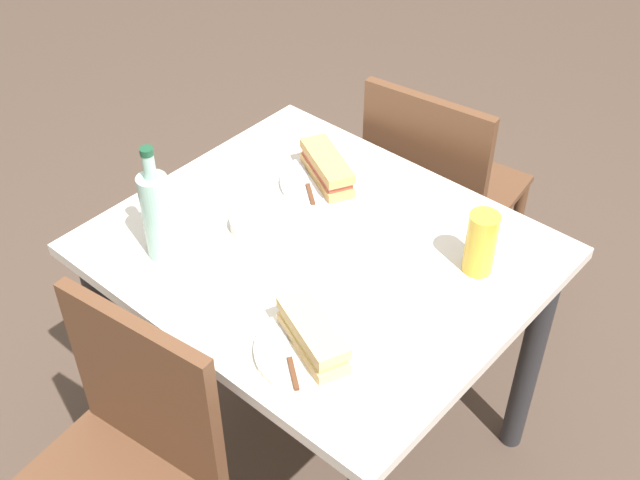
% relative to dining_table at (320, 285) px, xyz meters
% --- Properties ---
extents(ground_plane, '(8.00, 8.00, 0.00)m').
position_rel_dining_table_xyz_m(ground_plane, '(0.00, 0.00, -0.60)').
color(ground_plane, '#47382D').
extents(dining_table, '(0.96, 0.83, 0.72)m').
position_rel_dining_table_xyz_m(dining_table, '(0.00, 0.00, 0.00)').
color(dining_table, beige).
rests_on(dining_table, ground).
extents(chair_far, '(0.45, 0.45, 0.86)m').
position_rel_dining_table_xyz_m(chair_far, '(0.01, 0.61, -0.11)').
color(chair_far, brown).
rests_on(chair_far, ground).
extents(chair_near, '(0.45, 0.45, 0.86)m').
position_rel_dining_table_xyz_m(chair_near, '(0.08, -0.61, -0.11)').
color(chair_near, brown).
rests_on(chair_near, ground).
extents(plate_near, '(0.24, 0.24, 0.01)m').
position_rel_dining_table_xyz_m(plate_near, '(-0.20, 0.25, 0.13)').
color(plate_near, silver).
rests_on(plate_near, dining_table).
extents(baguette_sandwich_near, '(0.21, 0.14, 0.07)m').
position_rel_dining_table_xyz_m(baguette_sandwich_near, '(-0.20, 0.25, 0.17)').
color(baguette_sandwich_near, '#DBB77A').
rests_on(baguette_sandwich_near, plate_near).
extents(knife_near, '(0.15, 0.12, 0.01)m').
position_rel_dining_table_xyz_m(knife_near, '(-0.19, 0.31, 0.14)').
color(knife_near, silver).
rests_on(knife_near, plate_near).
extents(plate_far, '(0.24, 0.24, 0.01)m').
position_rel_dining_table_xyz_m(plate_far, '(0.15, -0.19, 0.13)').
color(plate_far, white).
rests_on(plate_far, dining_table).
extents(baguette_sandwich_far, '(0.21, 0.15, 0.07)m').
position_rel_dining_table_xyz_m(baguette_sandwich_far, '(0.15, -0.19, 0.17)').
color(baguette_sandwich_far, tan).
rests_on(baguette_sandwich_far, plate_far).
extents(knife_far, '(0.15, 0.12, 0.01)m').
position_rel_dining_table_xyz_m(knife_far, '(0.16, -0.14, 0.14)').
color(knife_far, silver).
rests_on(knife_far, plate_far).
extents(water_bottle, '(0.07, 0.07, 0.29)m').
position_rel_dining_table_xyz_m(water_bottle, '(0.25, 0.25, 0.24)').
color(water_bottle, '#99C6B7').
rests_on(water_bottle, dining_table).
extents(beer_glass, '(0.07, 0.07, 0.15)m').
position_rel_dining_table_xyz_m(beer_glass, '(-0.31, -0.17, 0.20)').
color(beer_glass, gold).
rests_on(beer_glass, dining_table).
extents(olive_bowl, '(0.11, 0.11, 0.03)m').
position_rel_dining_table_xyz_m(olive_bowl, '(0.16, 0.06, 0.14)').
color(olive_bowl, silver).
rests_on(olive_bowl, dining_table).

